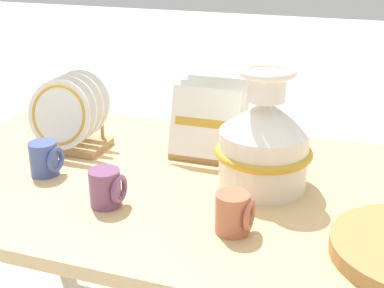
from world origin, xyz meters
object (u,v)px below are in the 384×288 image
(mug_terracotta_glaze, at_px, (234,213))
(mug_cobalt_glaze, at_px, (45,159))
(dish_rack_square_plates, at_px, (210,132))
(dish_rack_round_plates, at_px, (69,121))
(ceramic_vase, at_px, (264,140))
(mug_plum_glaze, at_px, (107,188))

(mug_terracotta_glaze, relative_size, mug_cobalt_glaze, 1.00)
(dish_rack_square_plates, bearing_deg, mug_terracotta_glaze, -65.48)
(dish_rack_round_plates, distance_m, mug_cobalt_glaze, 0.19)
(dish_rack_round_plates, relative_size, dish_rack_square_plates, 1.04)
(mug_terracotta_glaze, bearing_deg, mug_cobalt_glaze, 167.83)
(ceramic_vase, relative_size, mug_cobalt_glaze, 3.39)
(ceramic_vase, height_order, dish_rack_round_plates, ceramic_vase)
(dish_rack_round_plates, height_order, mug_terracotta_glaze, dish_rack_round_plates)
(mug_terracotta_glaze, xyz_separation_m, mug_plum_glaze, (-0.33, 0.02, 0.00))
(mug_cobalt_glaze, bearing_deg, ceramic_vase, 12.60)
(dish_rack_round_plates, xyz_separation_m, mug_plum_glaze, (0.28, -0.29, -0.04))
(dish_rack_round_plates, bearing_deg, mug_plum_glaze, -46.43)
(mug_terracotta_glaze, height_order, mug_plum_glaze, same)
(dish_rack_round_plates, distance_m, mug_plum_glaze, 0.40)
(ceramic_vase, xyz_separation_m, dish_rack_square_plates, (-0.19, 0.15, -0.05))
(ceramic_vase, distance_m, mug_cobalt_glaze, 0.60)
(dish_rack_square_plates, height_order, mug_plum_glaze, dish_rack_square_plates)
(ceramic_vase, bearing_deg, mug_terracotta_glaze, -92.10)
(ceramic_vase, bearing_deg, mug_plum_glaze, -145.16)
(mug_plum_glaze, xyz_separation_m, mug_cobalt_glaze, (-0.24, 0.10, 0.00))
(dish_rack_square_plates, xyz_separation_m, mug_terracotta_glaze, (0.18, -0.40, -0.03))
(dish_rack_round_plates, bearing_deg, mug_terracotta_glaze, -27.11)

